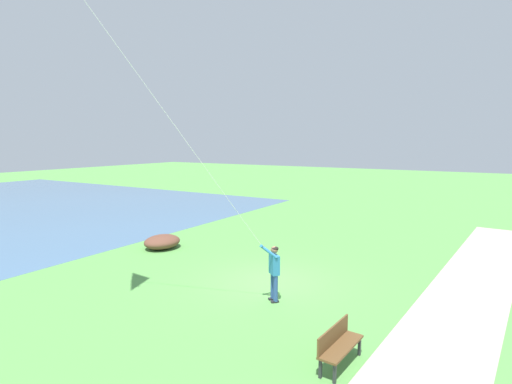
{
  "coord_description": "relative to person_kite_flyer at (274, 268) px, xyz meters",
  "views": [
    {
      "loc": [
        -6.66,
        11.92,
        4.89
      ],
      "look_at": [
        -0.48,
        1.72,
        3.39
      ],
      "focal_mm": 28.31,
      "sensor_mm": 36.0,
      "label": 1
    }
  ],
  "objects": [
    {
      "name": "walkway_path",
      "position": [
        -4.75,
        0.54,
        -1.04
      ],
      "size": [
        4.87,
        32.09,
        0.02
      ],
      "primitive_type": "cube",
      "rotation": [
        0.0,
        0.0,
        -0.08
      ],
      "color": "#B7AD99",
      "rests_on": "ground"
    },
    {
      "name": "ground_plane",
      "position": [
        0.95,
        -1.46,
        -1.05
      ],
      "size": [
        120.0,
        120.0,
        0.0
      ],
      "primitive_type": "plane",
      "color": "#569947"
    },
    {
      "name": "park_bench_near_walkway",
      "position": [
        -2.93,
        2.41,
        -0.54
      ],
      "size": [
        0.56,
        1.53,
        0.88
      ],
      "color": "brown",
      "rests_on": "ground"
    },
    {
      "name": "person_kite_flyer",
      "position": [
        0.0,
        0.0,
        0.0
      ],
      "size": [
        0.58,
        0.61,
        1.83
      ],
      "color": "#232328",
      "rests_on": "ground"
    },
    {
      "name": "lakeside_shrub",
      "position": [
        7.36,
        -2.77,
        -0.74
      ],
      "size": [
        1.48,
        1.77,
        0.62
      ],
      "primitive_type": "ellipsoid",
      "color": "brown",
      "rests_on": "ground"
    }
  ]
}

